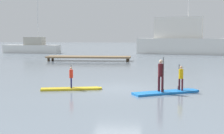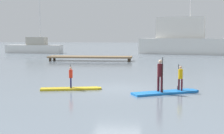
{
  "view_description": "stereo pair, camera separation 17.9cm",
  "coord_description": "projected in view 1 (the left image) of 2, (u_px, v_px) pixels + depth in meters",
  "views": [
    {
      "loc": [
        1.24,
        -15.88,
        2.73
      ],
      "look_at": [
        -0.49,
        1.9,
        0.94
      ],
      "focal_mm": 49.47,
      "sensor_mm": 36.0,
      "label": 1
    },
    {
      "loc": [
        1.42,
        -15.86,
        2.73
      ],
      "look_at": [
        -0.49,
        1.9,
        0.94
      ],
      "focal_mm": 49.47,
      "sensor_mm": 36.0,
      "label": 2
    }
  ],
  "objects": [
    {
      "name": "ground_plane",
      "position": [
        118.0,
        89.0,
        16.12
      ],
      "size": [
        240.0,
        240.0,
        0.0
      ],
      "primitive_type": "plane",
      "color": "slate"
    },
    {
      "name": "paddleboard_near",
      "position": [
        71.0,
        89.0,
        15.75
      ],
      "size": [
        3.11,
        1.2,
        0.1
      ],
      "color": "gold",
      "rests_on": "ground"
    },
    {
      "name": "paddler_child_solo",
      "position": [
        71.0,
        76.0,
        15.69
      ],
      "size": [
        0.23,
        0.38,
        1.18
      ],
      "color": "#19194C",
      "rests_on": "paddleboard_near"
    },
    {
      "name": "paddleboard_far",
      "position": [
        166.0,
        92.0,
        14.76
      ],
      "size": [
        3.3,
        2.1,
        0.1
      ],
      "color": "blue",
      "rests_on": "ground"
    },
    {
      "name": "paddler_adult",
      "position": [
        161.0,
        73.0,
        14.55
      ],
      "size": [
        0.36,
        0.45,
        1.66
      ],
      "color": "#4C1419",
      "rests_on": "paddleboard_far"
    },
    {
      "name": "paddler_child_front",
      "position": [
        181.0,
        76.0,
        14.99
      ],
      "size": [
        0.28,
        0.38,
        1.26
      ],
      "color": "#4C1419",
      "rests_on": "paddleboard_far"
    },
    {
      "name": "fishing_boat_white_large",
      "position": [
        186.0,
        41.0,
        46.92
      ],
      "size": [
        15.81,
        7.62,
        13.83
      ],
      "color": "silver",
      "rests_on": "ground"
    },
    {
      "name": "fishing_boat_green_midground",
      "position": [
        32.0,
        47.0,
        50.03
      ],
      "size": [
        9.34,
        2.96,
        8.45
      ],
      "color": "silver",
      "rests_on": "ground"
    },
    {
      "name": "floating_dock",
      "position": [
        89.0,
        57.0,
        34.18
      ],
      "size": [
        9.27,
        2.14,
        0.52
      ],
      "color": "#846B4C",
      "rests_on": "ground"
    }
  ]
}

